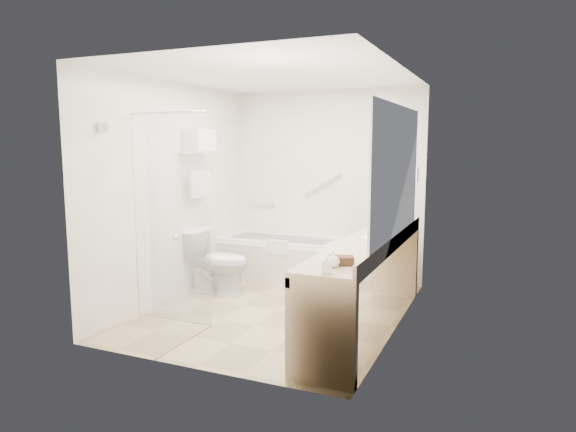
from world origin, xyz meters
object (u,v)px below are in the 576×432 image
at_px(bathtub, 282,258).
at_px(vanity_counter, 367,264).
at_px(toilet, 218,261).
at_px(amenity_basket, 341,260).
at_px(water_bottle_left, 375,221).

bearing_deg(bathtub, vanity_counter, -42.35).
height_order(vanity_counter, toilet, vanity_counter).
distance_m(toilet, amenity_basket, 2.51).
relative_size(amenity_basket, water_bottle_left, 1.15).
height_order(toilet, water_bottle_left, water_bottle_left).
xyz_separation_m(toilet, water_bottle_left, (1.82, 0.46, 0.54)).
bearing_deg(amenity_basket, toilet, 144.61).
distance_m(amenity_basket, water_bottle_left, 1.89).
bearing_deg(bathtub, water_bottle_left, -17.87).
distance_m(vanity_counter, water_bottle_left, 1.00).
bearing_deg(water_bottle_left, vanity_counter, -80.89).
distance_m(vanity_counter, toilet, 2.05).
xyz_separation_m(toilet, amenity_basket, (2.01, -1.43, 0.50)).
bearing_deg(toilet, vanity_counter, -105.46).
xyz_separation_m(bathtub, water_bottle_left, (1.37, -0.44, 0.65)).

